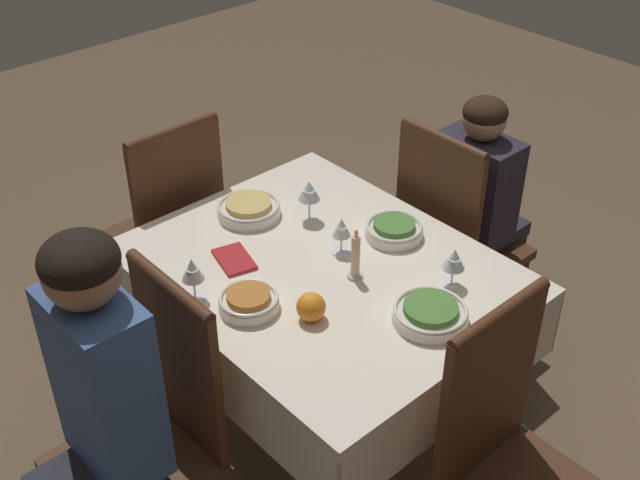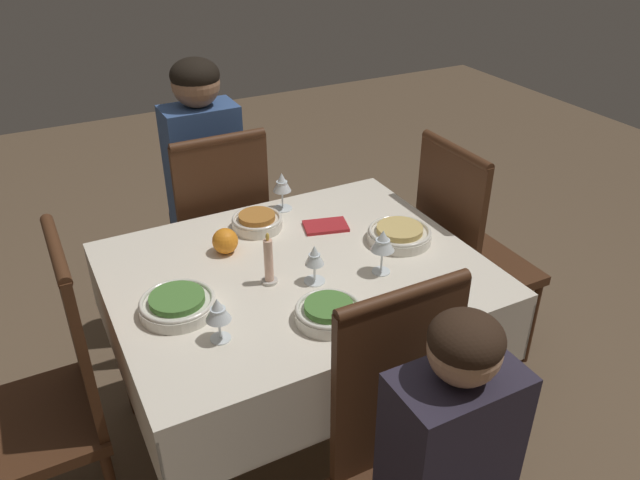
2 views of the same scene
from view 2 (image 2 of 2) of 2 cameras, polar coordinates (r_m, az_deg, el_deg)
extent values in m
plane|color=brown|center=(2.52, -1.89, -16.98)|extent=(8.00, 8.00, 0.00)
cube|color=silver|center=(2.05, -2.23, -2.96)|extent=(1.18, 0.96, 0.04)
cube|color=silver|center=(2.49, -6.90, -0.05)|extent=(1.18, 0.01, 0.22)
cube|color=silver|center=(1.80, 4.60, -13.79)|extent=(1.18, 0.01, 0.22)
cube|color=silver|center=(2.38, 10.70, -1.89)|extent=(0.01, 0.96, 0.22)
cube|color=silver|center=(2.00, -17.80, -10.17)|extent=(0.01, 0.96, 0.22)
cube|color=#3D2616|center=(2.76, 4.04, -2.56)|extent=(0.06, 0.06, 0.71)
cube|color=#3D2616|center=(2.48, -17.38, -8.52)|extent=(0.06, 0.06, 0.71)
cube|color=#3D2616|center=(2.25, 15.08, -12.57)|extent=(0.06, 0.06, 0.71)
cube|color=#472816|center=(2.80, -9.65, -0.64)|extent=(0.41, 0.41, 0.04)
cube|color=#472816|center=(2.50, -8.80, 3.15)|extent=(0.38, 0.03, 0.55)
cylinder|color=#472816|center=(2.39, -9.31, 9.01)|extent=(0.37, 0.04, 0.04)
cylinder|color=#472816|center=(3.11, -7.26, -1.89)|extent=(0.03, 0.03, 0.41)
cylinder|color=#472816|center=(3.03, -13.60, -3.52)|extent=(0.03, 0.03, 0.41)
cylinder|color=#472816|center=(2.83, -4.63, -5.34)|extent=(0.03, 0.03, 0.41)
cylinder|color=#472816|center=(2.75, -11.57, -7.27)|extent=(0.03, 0.03, 0.41)
cube|color=#472816|center=(1.66, 7.10, -12.75)|extent=(0.38, 0.03, 0.55)
cylinder|color=#472816|center=(1.49, 7.76, -5.00)|extent=(0.37, 0.04, 0.04)
cube|color=#472816|center=(2.13, -25.08, -15.21)|extent=(0.41, 0.41, 0.04)
cube|color=#472816|center=(1.94, -21.43, -7.71)|extent=(0.03, 0.38, 0.55)
cylinder|color=#472816|center=(1.80, -23.05, -0.75)|extent=(0.04, 0.37, 0.04)
cylinder|color=#472816|center=(2.41, -20.00, -15.16)|extent=(0.03, 0.03, 0.41)
cube|color=#472816|center=(2.70, 14.21, -2.59)|extent=(0.41, 0.41, 0.04)
cube|color=#472816|center=(2.44, 11.65, 2.06)|extent=(0.03, 0.38, 0.55)
cylinder|color=#472816|center=(2.32, 12.35, 8.04)|extent=(0.04, 0.37, 0.04)
cylinder|color=#472816|center=(2.83, 18.78, -7.20)|extent=(0.03, 0.03, 0.41)
cylinder|color=#472816|center=(3.03, 14.12, -3.66)|extent=(0.03, 0.03, 0.41)
cylinder|color=#472816|center=(2.62, 13.09, -9.63)|extent=(0.03, 0.03, 0.41)
cylinder|color=#472816|center=(2.83, 8.54, -5.61)|extent=(0.03, 0.03, 0.41)
cube|color=#282833|center=(3.08, -10.55, -2.20)|extent=(0.23, 0.14, 0.45)
cube|color=#282833|center=(2.88, -10.49, 1.27)|extent=(0.24, 0.31, 0.06)
cube|color=#38568E|center=(2.67, -10.52, 6.27)|extent=(0.30, 0.18, 0.56)
sphere|color=#9E7051|center=(2.54, -11.31, 13.86)|extent=(0.19, 0.19, 0.19)
ellipsoid|color=black|center=(2.53, -11.39, 14.58)|extent=(0.19, 0.19, 0.13)
cube|color=#282333|center=(1.55, 11.84, -17.77)|extent=(0.30, 0.18, 0.41)
sphere|color=tan|center=(1.35, 13.10, -9.71)|extent=(0.16, 0.16, 0.16)
ellipsoid|color=black|center=(1.34, 13.24, -8.79)|extent=(0.16, 0.16, 0.11)
cylinder|color=silver|center=(2.26, -5.76, 1.50)|extent=(0.18, 0.18, 0.04)
torus|color=silver|center=(2.25, -5.79, 1.99)|extent=(0.18, 0.18, 0.01)
cylinder|color=#B2702D|center=(2.25, -5.79, 2.13)|extent=(0.13, 0.13, 0.02)
cylinder|color=white|center=(2.40, -3.43, 2.90)|extent=(0.07, 0.07, 0.00)
cylinder|color=white|center=(2.38, -3.46, 3.73)|extent=(0.01, 0.01, 0.07)
cone|color=white|center=(2.35, -3.51, 5.33)|extent=(0.07, 0.07, 0.07)
cylinder|color=white|center=(2.35, -3.50, 5.00)|extent=(0.04, 0.04, 0.03)
cylinder|color=silver|center=(1.80, 0.79, -6.84)|extent=(0.20, 0.20, 0.04)
torus|color=silver|center=(1.78, 0.79, -6.28)|extent=(0.19, 0.19, 0.01)
cylinder|color=#4C7F38|center=(1.78, 0.80, -6.13)|extent=(0.14, 0.14, 0.02)
cylinder|color=white|center=(1.97, -0.50, -3.76)|extent=(0.07, 0.07, 0.00)
cylinder|color=white|center=(1.95, -0.51, -2.96)|extent=(0.01, 0.01, 0.06)
cone|color=white|center=(1.91, -0.51, -1.37)|extent=(0.06, 0.06, 0.07)
cylinder|color=white|center=(1.92, -0.51, -1.70)|extent=(0.04, 0.04, 0.03)
cylinder|color=silver|center=(1.87, -12.86, -5.95)|extent=(0.22, 0.22, 0.04)
torus|color=silver|center=(1.86, -12.93, -5.41)|extent=(0.22, 0.22, 0.01)
cylinder|color=#4C7F38|center=(1.86, -12.95, -5.26)|extent=(0.16, 0.16, 0.02)
cylinder|color=white|center=(1.76, -9.07, -8.87)|extent=(0.06, 0.06, 0.00)
cylinder|color=white|center=(1.74, -9.16, -8.00)|extent=(0.01, 0.01, 0.06)
cone|color=white|center=(1.70, -9.34, -6.25)|extent=(0.07, 0.07, 0.07)
cylinder|color=white|center=(1.71, -9.30, -6.62)|extent=(0.04, 0.04, 0.03)
cylinder|color=silver|center=(2.19, 7.26, 0.33)|extent=(0.22, 0.22, 0.04)
torus|color=silver|center=(2.18, 7.29, 0.84)|extent=(0.22, 0.22, 0.01)
cylinder|color=tan|center=(2.18, 7.30, 0.97)|extent=(0.16, 0.16, 0.02)
cylinder|color=white|center=(2.02, 5.60, -2.88)|extent=(0.06, 0.06, 0.00)
cylinder|color=white|center=(2.00, 5.66, -1.88)|extent=(0.01, 0.01, 0.08)
cone|color=white|center=(1.96, 5.77, -0.02)|extent=(0.08, 0.08, 0.07)
cylinder|color=white|center=(1.97, 5.75, -0.38)|extent=(0.05, 0.05, 0.03)
cylinder|color=beige|center=(1.97, -4.63, -3.76)|extent=(0.05, 0.05, 0.01)
cylinder|color=beige|center=(1.92, -4.72, -1.87)|extent=(0.03, 0.03, 0.14)
ellipsoid|color=#F9C64C|center=(1.88, -4.83, 0.28)|extent=(0.01, 0.01, 0.03)
sphere|color=orange|center=(2.12, -8.67, -0.09)|extent=(0.09, 0.09, 0.09)
cube|color=#AD2328|center=(2.26, 0.53, 1.29)|extent=(0.18, 0.14, 0.01)
camera|label=1|loc=(3.07, -50.46, 29.23)|focal=45.00mm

